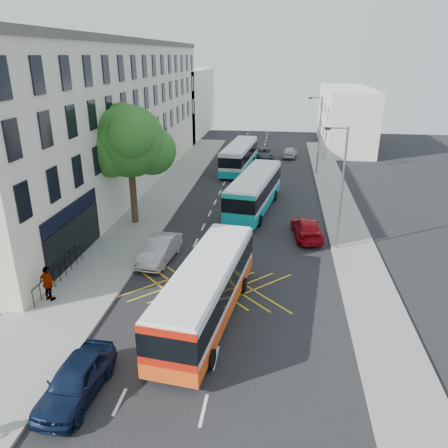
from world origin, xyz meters
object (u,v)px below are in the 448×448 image
(red_hatchback, at_px, (307,228))
(distant_car_silver, at_px, (290,152))
(bus_far, at_px, (239,156))
(distant_car_grey, at_px, (264,153))
(parked_car_silver, at_px, (160,250))
(lamp_near, at_px, (341,183))
(bus_mid, at_px, (254,191))
(pedestrian_far, at_px, (48,284))
(bus_near, at_px, (207,290))
(lamp_far, at_px, (319,131))
(parked_car_blue, at_px, (76,380))
(street_tree, at_px, (129,142))
(motorbike, at_px, (192,348))

(red_hatchback, distance_m, distant_car_silver, 25.94)
(bus_far, bearing_deg, distant_car_grey, 73.29)
(red_hatchback, relative_size, distant_car_grey, 1.05)
(bus_far, xyz_separation_m, parked_car_silver, (-2.67, -23.77, -0.83))
(lamp_near, relative_size, red_hatchback, 1.72)
(bus_mid, bearing_deg, red_hatchback, -44.01)
(pedestrian_far, bearing_deg, bus_near, -162.05)
(bus_near, distance_m, bus_mid, 16.55)
(lamp_far, height_order, bus_mid, lamp_far)
(bus_near, bearing_deg, distant_car_grey, 95.09)
(lamp_near, bearing_deg, distant_car_grey, 102.23)
(distant_car_grey, distance_m, distant_car_silver, 3.30)
(parked_car_blue, xyz_separation_m, distant_car_grey, (5.22, 41.98, -0.12))
(lamp_near, bearing_deg, distant_car_silver, 95.49)
(distant_car_silver, relative_size, pedestrian_far, 2.03)
(pedestrian_far, bearing_deg, bus_mid, -100.44)
(street_tree, height_order, pedestrian_far, street_tree)
(parked_car_silver, height_order, red_hatchback, parked_car_silver)
(bus_far, bearing_deg, parked_car_silver, -91.20)
(parked_car_silver, bearing_deg, distant_car_silver, 80.86)
(distant_car_silver, bearing_deg, street_tree, 72.18)
(street_tree, height_order, bus_mid, street_tree)
(lamp_far, xyz_separation_m, distant_car_grey, (-5.88, 7.11, -4.00))
(bus_far, bearing_deg, lamp_far, 0.00)
(street_tree, relative_size, red_hatchback, 1.89)
(lamp_far, xyz_separation_m, parked_car_blue, (-11.10, -34.87, -3.88))
(red_hatchback, bearing_deg, street_tree, -10.21)
(bus_near, relative_size, distant_car_silver, 2.75)
(distant_car_silver, bearing_deg, lamp_far, 116.48)
(pedestrian_far, bearing_deg, street_tree, -73.44)
(pedestrian_far, bearing_deg, red_hatchback, -121.69)
(bus_far, distance_m, motorbike, 33.38)
(bus_near, height_order, parked_car_silver, bus_near)
(lamp_near, height_order, parked_car_silver, lamp_near)
(motorbike, height_order, parked_car_silver, motorbike)
(street_tree, xyz_separation_m, bus_mid, (8.85, 4.52, -4.68))
(lamp_near, bearing_deg, parked_car_silver, -164.85)
(street_tree, height_order, parked_car_silver, street_tree)
(motorbike, bearing_deg, lamp_near, 55.38)
(red_hatchback, bearing_deg, distant_car_grey, -86.79)
(bus_far, relative_size, parked_car_blue, 2.49)
(bus_mid, xyz_separation_m, parked_car_silver, (-5.24, -10.49, -0.88))
(bus_near, relative_size, pedestrian_far, 5.58)
(parked_car_blue, xyz_separation_m, red_hatchback, (9.36, 16.92, -0.06))
(parked_car_blue, bearing_deg, bus_mid, 80.15)
(bus_mid, distance_m, motorbike, 20.12)
(bus_mid, bearing_deg, lamp_near, -43.11)
(parked_car_blue, relative_size, red_hatchback, 0.93)
(street_tree, height_order, lamp_far, street_tree)
(lamp_near, xyz_separation_m, distant_car_grey, (-5.88, 27.11, -4.00))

